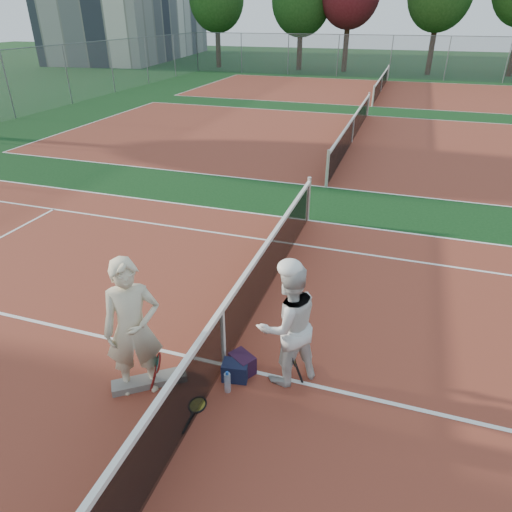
# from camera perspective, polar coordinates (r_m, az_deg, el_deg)

# --- Properties ---
(ground) EXTENTS (130.00, 130.00, 0.00)m
(ground) POSITION_cam_1_polar(r_m,az_deg,el_deg) (6.81, -3.98, -13.45)
(ground) COLOR black
(ground) RESTS_ON ground
(court_main) EXTENTS (23.77, 10.97, 0.01)m
(court_main) POSITION_cam_1_polar(r_m,az_deg,el_deg) (6.81, -3.98, -13.43)
(court_main) COLOR maroon
(court_main) RESTS_ON ground
(court_far_a) EXTENTS (23.77, 10.97, 0.01)m
(court_far_a) POSITION_cam_1_polar(r_m,az_deg,el_deg) (18.84, 11.88, 13.76)
(court_far_a) COLOR maroon
(court_far_a) RESTS_ON ground
(court_far_b) EXTENTS (23.77, 10.97, 0.01)m
(court_far_b) POSITION_cam_1_polar(r_m,az_deg,el_deg) (32.06, 15.31, 19.20)
(court_far_b) COLOR maroon
(court_far_b) RESTS_ON ground
(net_main) EXTENTS (0.10, 10.98, 1.02)m
(net_main) POSITION_cam_1_polar(r_m,az_deg,el_deg) (6.49, -4.13, -10.09)
(net_main) COLOR black
(net_main) RESTS_ON ground
(net_far_a) EXTENTS (0.10, 10.98, 1.02)m
(net_far_a) POSITION_cam_1_polar(r_m,az_deg,el_deg) (18.72, 12.04, 15.26)
(net_far_a) COLOR black
(net_far_a) RESTS_ON ground
(net_far_b) EXTENTS (0.10, 10.98, 1.02)m
(net_far_b) POSITION_cam_1_polar(r_m,az_deg,el_deg) (31.99, 15.43, 20.10)
(net_far_b) COLOR black
(net_far_b) RESTS_ON ground
(fence_back) EXTENTS (32.00, 0.06, 3.00)m
(fence_back) POSITION_cam_1_polar(r_m,az_deg,el_deg) (38.85, 16.51, 22.73)
(fence_back) COLOR slate
(fence_back) RESTS_ON ground
(player_a) EXTENTS (0.86, 0.79, 1.98)m
(player_a) POSITION_cam_1_polar(r_m,az_deg,el_deg) (6.03, -15.15, -8.82)
(player_a) COLOR beige
(player_a) RESTS_ON ground
(player_b) EXTENTS (1.10, 1.09, 1.80)m
(player_b) POSITION_cam_1_polar(r_m,az_deg,el_deg) (6.07, 3.99, -8.54)
(player_b) COLOR silver
(player_b) RESTS_ON ground
(racket_red) EXTENTS (0.32, 0.34, 0.58)m
(racket_red) POSITION_cam_1_polar(r_m,az_deg,el_deg) (6.39, -12.01, -14.05)
(racket_red) COLOR maroon
(racket_red) RESTS_ON ground
(racket_black_held) EXTENTS (0.29, 0.33, 0.58)m
(racket_black_held) POSITION_cam_1_polar(r_m,az_deg,el_deg) (6.36, 4.58, -13.60)
(racket_black_held) COLOR black
(racket_black_held) RESTS_ON ground
(racket_spare) EXTENTS (0.30, 0.61, 0.03)m
(racket_spare) POSITION_cam_1_polar(r_m,az_deg,el_deg) (6.28, -7.34, -17.96)
(racket_spare) COLOR black
(racket_spare) RESTS_ON ground
(sports_bag_navy) EXTENTS (0.39, 0.30, 0.28)m
(sports_bag_navy) POSITION_cam_1_polar(r_m,az_deg,el_deg) (6.51, -2.61, -14.13)
(sports_bag_navy) COLOR black
(sports_bag_navy) RESTS_ON ground
(sports_bag_purple) EXTENTS (0.43, 0.39, 0.29)m
(sports_bag_purple) POSITION_cam_1_polar(r_m,az_deg,el_deg) (6.61, -1.72, -13.28)
(sports_bag_purple) COLOR black
(sports_bag_purple) RESTS_ON ground
(net_cover_canvas) EXTENTS (0.95, 0.78, 0.11)m
(net_cover_canvas) POSITION_cam_1_polar(r_m,az_deg,el_deg) (6.65, -13.16, -14.99)
(net_cover_canvas) COLOR slate
(net_cover_canvas) RESTS_ON ground
(water_bottle) EXTENTS (0.09, 0.09, 0.30)m
(water_bottle) POSITION_cam_1_polar(r_m,az_deg,el_deg) (6.33, -3.59, -15.53)
(water_bottle) COLOR #C6E0FB
(water_bottle) RESTS_ON ground
(tree_back_1) EXTENTS (4.95, 4.95, 8.25)m
(tree_back_1) POSITION_cam_1_polar(r_m,az_deg,el_deg) (43.48, 5.72, 29.24)
(tree_back_1) COLOR #382314
(tree_back_1) RESTS_ON ground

